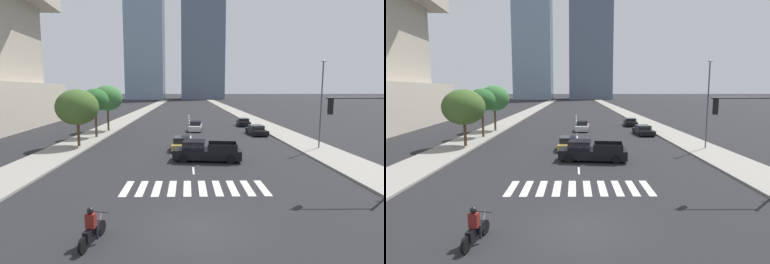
{
  "view_description": "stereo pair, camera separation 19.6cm",
  "coord_description": "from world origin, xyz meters",
  "views": [
    {
      "loc": [
        -0.48,
        -12.32,
        5.84
      ],
      "look_at": [
        0.0,
        15.44,
        2.0
      ],
      "focal_mm": 28.88,
      "sensor_mm": 36.0,
      "label": 1
    },
    {
      "loc": [
        -0.28,
        -12.32,
        5.84
      ],
      "look_at": [
        0.0,
        15.44,
        2.0
      ],
      "focal_mm": 28.88,
      "sensor_mm": 36.0,
      "label": 2
    }
  ],
  "objects": [
    {
      "name": "ground_plane",
      "position": [
        0.0,
        0.0,
        0.0
      ],
      "size": [
        800.0,
        800.0,
        0.0
      ],
      "primitive_type": "plane",
      "color": "#232326"
    },
    {
      "name": "sidewalk_east",
      "position": [
        12.21,
        30.0,
        0.07
      ],
      "size": [
        4.0,
        260.0,
        0.15
      ],
      "primitive_type": "cube",
      "color": "gray",
      "rests_on": "ground"
    },
    {
      "name": "sidewalk_west",
      "position": [
        -12.21,
        30.0,
        0.07
      ],
      "size": [
        4.0,
        260.0,
        0.15
      ],
      "primitive_type": "cube",
      "color": "gray",
      "rests_on": "ground"
    },
    {
      "name": "crosswalk_near",
      "position": [
        -0.0,
        5.44,
        0.0
      ],
      "size": [
        8.55,
        2.94,
        0.01
      ],
      "color": "silver",
      "rests_on": "ground"
    },
    {
      "name": "lane_divider_center",
      "position": [
        0.0,
        33.44,
        0.0
      ],
      "size": [
        0.14,
        50.0,
        0.01
      ],
      "color": "silver",
      "rests_on": "ground"
    },
    {
      "name": "motorcycle_lead",
      "position": [
        -4.07,
        -1.17,
        0.58
      ],
      "size": [
        0.71,
        2.06,
        1.49
      ],
      "rotation": [
        0.0,
        0.0,
        1.4
      ],
      "color": "black",
      "rests_on": "ground"
    },
    {
      "name": "pickup_truck",
      "position": [
        0.94,
        12.56,
        0.81
      ],
      "size": [
        5.71,
        2.6,
        1.67
      ],
      "rotation": [
        0.0,
        0.0,
        3.03
      ],
      "color": "black",
      "rests_on": "ground"
    },
    {
      "name": "sedan_black_0",
      "position": [
        8.62,
        27.36,
        0.57
      ],
      "size": [
        2.11,
        4.8,
        1.22
      ],
      "rotation": [
        0.0,
        0.0,
        -1.52
      ],
      "color": "black",
      "rests_on": "ground"
    },
    {
      "name": "sedan_silver_1",
      "position": [
        0.77,
        31.08,
        0.62
      ],
      "size": [
        2.14,
        4.38,
        1.36
      ],
      "rotation": [
        0.0,
        0.0,
        -1.67
      ],
      "color": "#B7BABF",
      "rests_on": "ground"
    },
    {
      "name": "sedan_gold_2",
      "position": [
        -0.97,
        17.56,
        0.57
      ],
      "size": [
        1.92,
        4.34,
        1.26
      ],
      "rotation": [
        0.0,
        0.0,
        1.52
      ],
      "color": "#B28E38",
      "rests_on": "ground"
    },
    {
      "name": "sedan_black_3",
      "position": [
        8.7,
        37.15,
        0.57
      ],
      "size": [
        2.19,
        4.34,
        1.22
      ],
      "rotation": [
        0.0,
        0.0,
        -1.64
      ],
      "color": "black",
      "rests_on": "ground"
    },
    {
      "name": "traffic_signal_near",
      "position": [
        9.75,
        4.51,
        4.0
      ],
      "size": [
        4.43,
        0.28,
        5.62
      ],
      "rotation": [
        0.0,
        0.0,
        3.14
      ],
      "color": "#333335",
      "rests_on": "sidewalk_east"
    },
    {
      "name": "street_lamp_east",
      "position": [
        12.51,
        17.3,
        4.99
      ],
      "size": [
        0.5,
        0.24,
        8.45
      ],
      "color": "#3F3F42",
      "rests_on": "sidewalk_east"
    },
    {
      "name": "street_tree_nearest",
      "position": [
        -11.41,
        18.68,
        4.07
      ],
      "size": [
        4.19,
        4.19,
        5.71
      ],
      "color": "#4C3823",
      "rests_on": "sidewalk_west"
    },
    {
      "name": "street_tree_second",
      "position": [
        -11.41,
        24.81,
        4.56
      ],
      "size": [
        3.18,
        3.18,
        5.79
      ],
      "color": "#4C3823",
      "rests_on": "sidewalk_west"
    },
    {
      "name": "street_tree_third",
      "position": [
        -11.41,
        30.58,
        4.62
      ],
      "size": [
        4.08,
        4.08,
        6.22
      ],
      "color": "#4C3823",
      "rests_on": "sidewalk_west"
    },
    {
      "name": "office_tower_left_skyline",
      "position": [
        -24.44,
        173.04,
        36.97
      ],
      "size": [
        21.37,
        21.04,
        74.99
      ],
      "color": "#7A93A8",
      "rests_on": "ground"
    },
    {
      "name": "office_tower_center_skyline",
      "position": [
        9.01,
        179.2,
        52.87
      ],
      "size": [
        25.03,
        25.26,
        106.8
      ],
      "color": "slate",
      "rests_on": "ground"
    }
  ]
}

